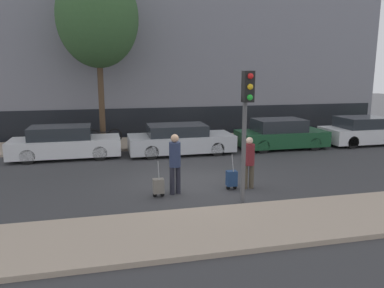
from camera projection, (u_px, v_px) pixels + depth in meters
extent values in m
plane|color=#38383A|center=(194.00, 183.00, 12.36)|extent=(80.00, 80.00, 0.00)
cube|color=tan|center=(231.00, 227.00, 8.77)|extent=(28.00, 2.50, 0.12)
cube|color=tan|center=(161.00, 142.00, 19.03)|extent=(28.00, 3.00, 0.12)
cube|color=slate|center=(150.00, 45.00, 21.53)|extent=(28.00, 2.90, 10.12)
cube|color=black|center=(155.00, 122.00, 20.96)|extent=(27.44, 0.06, 1.60)
cube|color=silver|center=(66.00, 146.00, 15.79)|extent=(4.49, 1.73, 0.70)
cube|color=#23282D|center=(60.00, 132.00, 15.63)|extent=(2.47, 1.53, 0.52)
cylinder|color=black|center=(100.00, 153.00, 15.41)|extent=(0.60, 0.18, 0.60)
cylinder|color=black|center=(100.00, 146.00, 16.89)|extent=(0.60, 0.18, 0.60)
cylinder|color=black|center=(28.00, 157.00, 14.77)|extent=(0.60, 0.18, 0.60)
cylinder|color=black|center=(34.00, 149.00, 16.26)|extent=(0.60, 0.18, 0.60)
cube|color=#B7BABF|center=(181.00, 143.00, 16.65)|extent=(4.61, 1.88, 0.70)
cube|color=#23282D|center=(177.00, 130.00, 16.50)|extent=(2.54, 1.65, 0.46)
cylinder|color=black|center=(217.00, 149.00, 16.21)|extent=(0.60, 0.18, 0.60)
cylinder|color=black|center=(207.00, 142.00, 17.83)|extent=(0.60, 0.18, 0.60)
cylinder|color=black|center=(152.00, 152.00, 15.56)|extent=(0.60, 0.18, 0.60)
cylinder|color=black|center=(147.00, 145.00, 17.18)|extent=(0.60, 0.18, 0.60)
cube|color=#194728|center=(281.00, 138.00, 17.77)|extent=(4.17, 1.80, 0.70)
cube|color=#23282D|center=(279.00, 125.00, 17.61)|extent=(2.29, 1.58, 0.56)
cylinder|color=black|center=(315.00, 144.00, 17.32)|extent=(0.60, 0.18, 0.60)
cylinder|color=black|center=(297.00, 138.00, 18.87)|extent=(0.60, 0.18, 0.60)
cylinder|color=black|center=(263.00, 147.00, 16.74)|extent=(0.60, 0.18, 0.60)
cylinder|color=black|center=(249.00, 140.00, 18.28)|extent=(0.60, 0.18, 0.60)
cube|color=silver|center=(364.00, 134.00, 18.81)|extent=(4.16, 1.91, 0.70)
cube|color=#23282D|center=(362.00, 122.00, 18.66)|extent=(2.29, 1.68, 0.52)
cylinder|color=black|center=(374.00, 134.00, 19.97)|extent=(0.60, 0.18, 0.60)
cylinder|color=black|center=(353.00, 142.00, 17.73)|extent=(0.60, 0.18, 0.60)
cylinder|color=black|center=(331.00, 136.00, 19.38)|extent=(0.60, 0.18, 0.60)
cylinder|color=#23232D|center=(172.00, 181.00, 11.15)|extent=(0.15, 0.15, 0.85)
cylinder|color=#23232D|center=(178.00, 180.00, 11.25)|extent=(0.15, 0.15, 0.85)
cylinder|color=#283351|center=(175.00, 155.00, 11.05)|extent=(0.34, 0.34, 0.74)
sphere|color=tan|center=(175.00, 138.00, 10.95)|extent=(0.24, 0.24, 0.24)
cube|color=slate|center=(158.00, 186.00, 10.95)|extent=(0.32, 0.24, 0.43)
cylinder|color=black|center=(155.00, 195.00, 10.98)|extent=(0.12, 0.03, 0.12)
cylinder|color=black|center=(162.00, 195.00, 11.03)|extent=(0.12, 0.03, 0.12)
cylinder|color=gray|center=(159.00, 170.00, 10.79)|extent=(0.02, 0.19, 0.53)
cylinder|color=#4C4233|center=(245.00, 177.00, 11.72)|extent=(0.15, 0.15, 0.76)
cylinder|color=#4C4233|center=(251.00, 176.00, 11.75)|extent=(0.15, 0.15, 0.76)
cylinder|color=maroon|center=(249.00, 154.00, 11.60)|extent=(0.34, 0.34, 0.66)
sphere|color=beige|center=(250.00, 141.00, 11.51)|extent=(0.22, 0.22, 0.22)
cube|color=navy|center=(232.00, 178.00, 11.64)|extent=(0.32, 0.24, 0.48)
cylinder|color=black|center=(228.00, 188.00, 11.67)|extent=(0.12, 0.03, 0.12)
cylinder|color=black|center=(235.00, 187.00, 11.72)|extent=(0.12, 0.03, 0.12)
cylinder|color=gray|center=(233.00, 163.00, 11.47)|extent=(0.02, 0.19, 0.53)
cylinder|color=#515154|center=(244.00, 140.00, 10.05)|extent=(0.12, 0.12, 3.65)
cube|color=black|center=(248.00, 87.00, 9.60)|extent=(0.28, 0.24, 0.80)
sphere|color=red|center=(251.00, 76.00, 9.40)|extent=(0.15, 0.15, 0.15)
sphere|color=gold|center=(250.00, 87.00, 9.46)|extent=(0.15, 0.15, 0.15)
sphere|color=green|center=(250.00, 97.00, 9.51)|extent=(0.15, 0.15, 0.15)
torus|color=black|center=(115.00, 136.00, 18.46)|extent=(0.72, 0.06, 0.72)
torus|color=black|center=(93.00, 137.00, 18.22)|extent=(0.72, 0.06, 0.72)
cylinder|color=black|center=(104.00, 132.00, 18.30)|extent=(1.00, 0.05, 0.05)
cylinder|color=black|center=(100.00, 128.00, 18.22)|extent=(0.04, 0.04, 0.40)
cylinder|color=#4C3826|center=(101.00, 100.00, 18.12)|extent=(0.28, 0.28, 4.21)
ellipsoid|color=#33562D|center=(98.00, 17.00, 17.38)|extent=(3.79, 3.79, 4.64)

